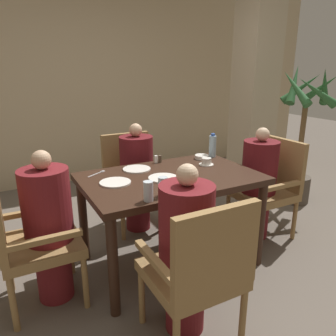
{
  "coord_description": "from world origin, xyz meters",
  "views": [
    {
      "loc": [
        -1.16,
        -2.12,
        1.58
      ],
      "look_at": [
        0.0,
        0.04,
        0.81
      ],
      "focal_mm": 35.0,
      "sensor_mm": 36.0,
      "label": 1
    }
  ],
  "objects": [
    {
      "name": "ground_plane",
      "position": [
        0.0,
        0.0,
        0.0
      ],
      "size": [
        16.0,
        16.0,
        0.0
      ],
      "primitive_type": "plane",
      "color": "#60564C"
    },
    {
      "name": "wall_back",
      "position": [
        0.0,
        2.49,
        1.4
      ],
      "size": [
        8.0,
        0.06,
        2.8
      ],
      "color": "tan",
      "rests_on": "ground_plane"
    },
    {
      "name": "pillar_stone",
      "position": [
        1.99,
        1.3,
        1.35
      ],
      "size": [
        0.46,
        0.46,
        2.7
      ],
      "color": "#BCAD8E",
      "rests_on": "ground_plane"
    },
    {
      "name": "dining_table",
      "position": [
        0.0,
        0.0,
        0.66
      ],
      "size": [
        1.36,
        0.87,
        0.76
      ],
      "color": "#331E14",
      "rests_on": "ground_plane"
    },
    {
      "name": "chair_left_side",
      "position": [
        -1.07,
        0.0,
        0.51
      ],
      "size": [
        0.51,
        0.5,
        0.93
      ],
      "color": "olive",
      "rests_on": "ground_plane"
    },
    {
      "name": "diner_in_left_chair",
      "position": [
        -0.93,
        0.0,
        0.55
      ],
      "size": [
        0.32,
        0.32,
        1.08
      ],
      "color": "maroon",
      "rests_on": "ground_plane"
    },
    {
      "name": "chair_far_side",
      "position": [
        0.0,
        0.83,
        0.51
      ],
      "size": [
        0.5,
        0.51,
        0.93
      ],
      "color": "olive",
      "rests_on": "ground_plane"
    },
    {
      "name": "diner_in_far_chair",
      "position": [
        -0.0,
        0.69,
        0.55
      ],
      "size": [
        0.32,
        0.32,
        1.07
      ],
      "color": "#5B1419",
      "rests_on": "ground_plane"
    },
    {
      "name": "chair_right_side",
      "position": [
        1.07,
        0.0,
        0.51
      ],
      "size": [
        0.51,
        0.5,
        0.93
      ],
      "color": "olive",
      "rests_on": "ground_plane"
    },
    {
      "name": "diner_in_right_chair",
      "position": [
        0.93,
        0.0,
        0.55
      ],
      "size": [
        0.32,
        0.32,
        1.06
      ],
      "color": "#5B1419",
      "rests_on": "ground_plane"
    },
    {
      "name": "chair_near_corner",
      "position": [
        -0.27,
        -0.83,
        0.51
      ],
      "size": [
        0.5,
        0.51,
        0.93
      ],
      "color": "olive",
      "rests_on": "ground_plane"
    },
    {
      "name": "diner_in_near_chair",
      "position": [
        -0.27,
        -0.69,
        0.55
      ],
      "size": [
        0.32,
        0.32,
        1.08
      ],
      "color": "maroon",
      "rests_on": "ground_plane"
    },
    {
      "name": "potted_palm",
      "position": [
        1.95,
        0.41,
        0.73
      ],
      "size": [
        0.64,
        0.66,
        1.62
      ],
      "color": "#4C4238",
      "rests_on": "ground_plane"
    },
    {
      "name": "plate_main_left",
      "position": [
        -0.09,
        -0.04,
        0.77
      ],
      "size": [
        0.23,
        0.23,
        0.01
      ],
      "color": "white",
      "rests_on": "dining_table"
    },
    {
      "name": "plate_main_right",
      "position": [
        -0.17,
        0.26,
        0.77
      ],
      "size": [
        0.23,
        0.23,
        0.01
      ],
      "color": "white",
      "rests_on": "dining_table"
    },
    {
      "name": "plate_dessert_center",
      "position": [
        -0.44,
        0.04,
        0.77
      ],
      "size": [
        0.23,
        0.23,
        0.01
      ],
      "color": "white",
      "rests_on": "dining_table"
    },
    {
      "name": "teacup_with_saucer",
      "position": [
        0.41,
        0.11,
        0.79
      ],
      "size": [
        0.13,
        0.13,
        0.06
      ],
      "color": "white",
      "rests_on": "dining_table"
    },
    {
      "name": "bowl_small",
      "position": [
        0.49,
        0.29,
        0.78
      ],
      "size": [
        0.13,
        0.13,
        0.04
      ],
      "color": "white",
      "rests_on": "dining_table"
    },
    {
      "name": "water_bottle",
      "position": [
        0.61,
        0.31,
        0.87
      ],
      "size": [
        0.07,
        0.07,
        0.22
      ],
      "color": "#A3C6DB",
      "rests_on": "dining_table"
    },
    {
      "name": "glass_tall_near",
      "position": [
        -0.24,
        -0.34,
        0.83
      ],
      "size": [
        0.06,
        0.06,
        0.13
      ],
      "color": "silver",
      "rests_on": "dining_table"
    },
    {
      "name": "glass_tall_mid",
      "position": [
        -0.36,
        -0.37,
        0.83
      ],
      "size": [
        0.06,
        0.06,
        0.13
      ],
      "color": "silver",
      "rests_on": "dining_table"
    },
    {
      "name": "salt_shaker",
      "position": [
        0.05,
        0.37,
        0.8
      ],
      "size": [
        0.03,
        0.03,
        0.07
      ],
      "color": "white",
      "rests_on": "dining_table"
    },
    {
      "name": "pepper_shaker",
      "position": [
        0.09,
        0.37,
        0.79
      ],
      "size": [
        0.03,
        0.03,
        0.06
      ],
      "color": "#4C3D2D",
      "rests_on": "dining_table"
    },
    {
      "name": "fork_beside_plate",
      "position": [
        -0.48,
        0.32,
        0.77
      ],
      "size": [
        0.17,
        0.11,
        0.0
      ],
      "color": "silver",
      "rests_on": "dining_table"
    }
  ]
}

